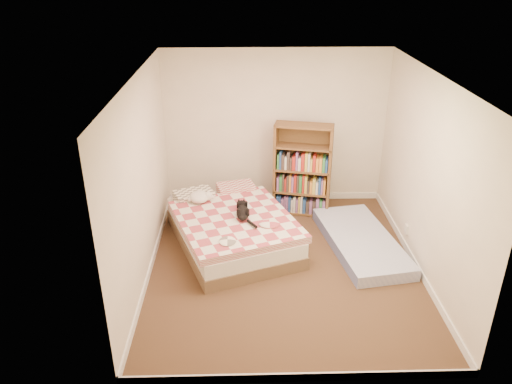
{
  "coord_description": "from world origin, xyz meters",
  "views": [
    {
      "loc": [
        -0.52,
        -5.55,
        3.73
      ],
      "look_at": [
        -0.35,
        0.3,
        0.94
      ],
      "focal_mm": 35.0,
      "sensor_mm": 36.0,
      "label": 1
    }
  ],
  "objects_px": {
    "bed": "(232,227)",
    "floor_mattress": "(361,242)",
    "white_dog": "(200,197)",
    "bookshelf": "(302,180)",
    "black_cat": "(243,211)"
  },
  "relations": [
    {
      "from": "floor_mattress",
      "to": "white_dog",
      "type": "bearing_deg",
      "value": 157.77
    },
    {
      "from": "bookshelf",
      "to": "black_cat",
      "type": "height_order",
      "value": "bookshelf"
    },
    {
      "from": "black_cat",
      "to": "floor_mattress",
      "type": "bearing_deg",
      "value": -6.4
    },
    {
      "from": "white_dog",
      "to": "floor_mattress",
      "type": "bearing_deg",
      "value": -55.51
    },
    {
      "from": "black_cat",
      "to": "white_dog",
      "type": "bearing_deg",
      "value": 140.86
    },
    {
      "from": "bed",
      "to": "floor_mattress",
      "type": "xyz_separation_m",
      "value": [
        1.81,
        -0.18,
        -0.16
      ]
    },
    {
      "from": "bed",
      "to": "black_cat",
      "type": "relative_size",
      "value": 3.59
    },
    {
      "from": "floor_mattress",
      "to": "black_cat",
      "type": "bearing_deg",
      "value": 167.92
    },
    {
      "from": "bed",
      "to": "bookshelf",
      "type": "relative_size",
      "value": 1.63
    },
    {
      "from": "white_dog",
      "to": "bookshelf",
      "type": "bearing_deg",
      "value": -21.74
    },
    {
      "from": "bed",
      "to": "floor_mattress",
      "type": "relative_size",
      "value": 1.28
    },
    {
      "from": "bed",
      "to": "floor_mattress",
      "type": "height_order",
      "value": "bed"
    },
    {
      "from": "bed",
      "to": "black_cat",
      "type": "height_order",
      "value": "black_cat"
    },
    {
      "from": "bookshelf",
      "to": "white_dog",
      "type": "bearing_deg",
      "value": -145.82
    },
    {
      "from": "floor_mattress",
      "to": "bed",
      "type": "bearing_deg",
      "value": 164.71
    }
  ]
}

